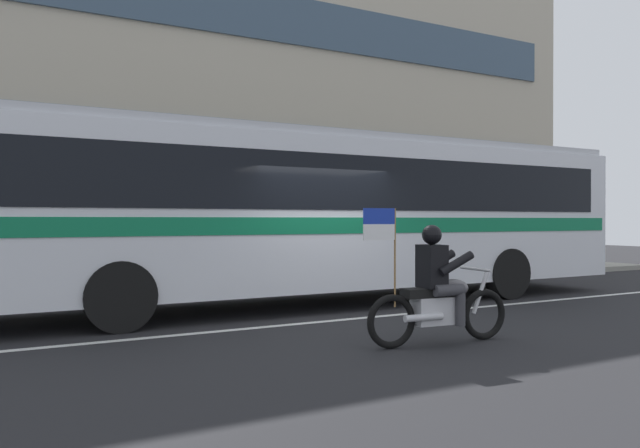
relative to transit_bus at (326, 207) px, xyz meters
The scene contains 6 objects.
ground_plane 2.35m from the transit_bus, 121.49° to the right, with size 60.00×60.00×0.00m, color black.
sidewalk_curb 4.37m from the transit_bus, 100.61° to the left, with size 28.00×3.80×0.15m, color gray.
lane_center_stripe 2.70m from the transit_bus, 112.18° to the right, with size 26.60×0.14×0.01m, color silver.
office_building_facade 7.13m from the transit_bus, 96.74° to the left, with size 28.00×0.89×10.67m.
transit_bus is the anchor object (origin of this frame).
motorcycle_with_rider 4.28m from the transit_bus, 98.58° to the right, with size 2.19×0.65×1.78m.
Camera 1 is at (-5.10, -9.09, 1.63)m, focal length 34.30 mm.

